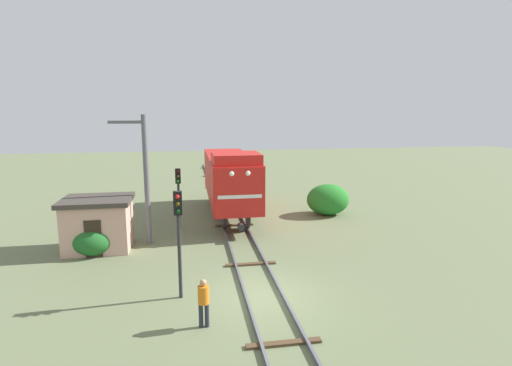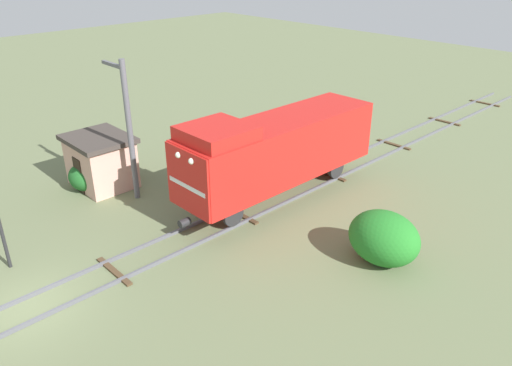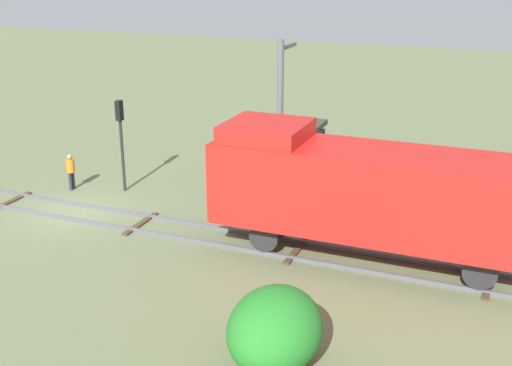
{
  "view_description": "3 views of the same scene",
  "coord_description": "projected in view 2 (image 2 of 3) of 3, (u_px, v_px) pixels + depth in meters",
  "views": [
    {
      "loc": [
        -2.77,
        -14.34,
        7.16
      ],
      "look_at": [
        1.39,
        9.93,
        2.73
      ],
      "focal_mm": 28.0,
      "sensor_mm": 36.0,
      "label": 1
    },
    {
      "loc": [
        15.6,
        -3.76,
        11.72
      ],
      "look_at": [
        1.44,
        9.68,
        2.31
      ],
      "focal_mm": 35.0,
      "sensor_mm": 36.0,
      "label": 2
    },
    {
      "loc": [
        20.32,
        16.64,
        10.21
      ],
      "look_at": [
        -0.89,
        7.99,
        2.12
      ],
      "focal_mm": 45.0,
      "sensor_mm": 36.0,
      "label": 3
    }
  ],
  "objects": [
    {
      "name": "bush_mid",
      "position": [
        384.0,
        238.0,
        19.93
      ],
      "size": [
        2.98,
        2.44,
        2.17
      ],
      "primitive_type": "ellipsoid",
      "color": "#247726",
      "rests_on": "ground"
    },
    {
      "name": "ground_plane",
      "position": [
        29.0,
        311.0,
        17.61
      ],
      "size": [
        119.63,
        119.63,
        0.0
      ],
      "primitive_type": "plane",
      "color": "#66704C"
    },
    {
      "name": "relay_hut",
      "position": [
        101.0,
        161.0,
        26.19
      ],
      "size": [
        3.5,
        2.9,
        2.74
      ],
      "color": "#D19E8C",
      "rests_on": "ground"
    },
    {
      "name": "railway_track",
      "position": [
        29.0,
        309.0,
        17.58
      ],
      "size": [
        2.4,
        79.75,
        0.16
      ],
      "color": "#595960",
      "rests_on": "ground"
    },
    {
      "name": "locomotive",
      "position": [
        276.0,
        148.0,
        24.11
      ],
      "size": [
        2.9,
        11.6,
        4.6
      ],
      "color": "red",
      "rests_on": "railway_track"
    },
    {
      "name": "catenary_mast",
      "position": [
        129.0,
        127.0,
        23.9
      ],
      "size": [
        1.94,
        0.28,
        7.01
      ],
      "color": "#595960",
      "rests_on": "ground"
    },
    {
      "name": "bush_near",
      "position": [
        85.0,
        177.0,
        25.98
      ],
      "size": [
        1.97,
        1.61,
        1.43
      ],
      "primitive_type": "ellipsoid",
      "color": "#206126",
      "rests_on": "ground"
    },
    {
      "name": "traffic_signal_mid",
      "position": [
        190.0,
        146.0,
        24.72
      ],
      "size": [
        0.32,
        0.34,
        3.78
      ],
      "color": "#262628",
      "rests_on": "ground"
    }
  ]
}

